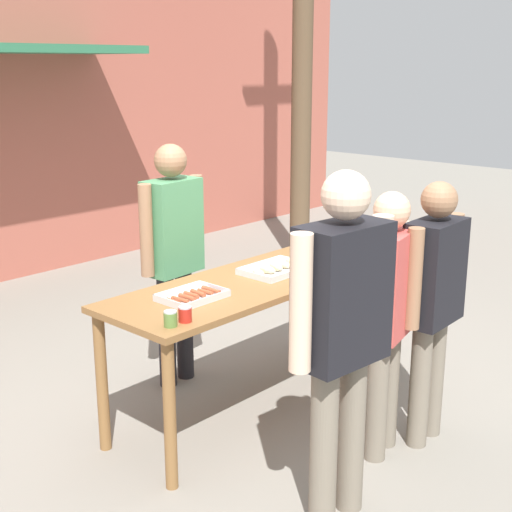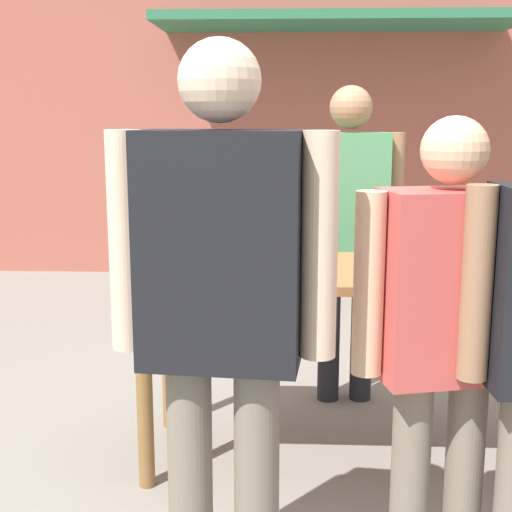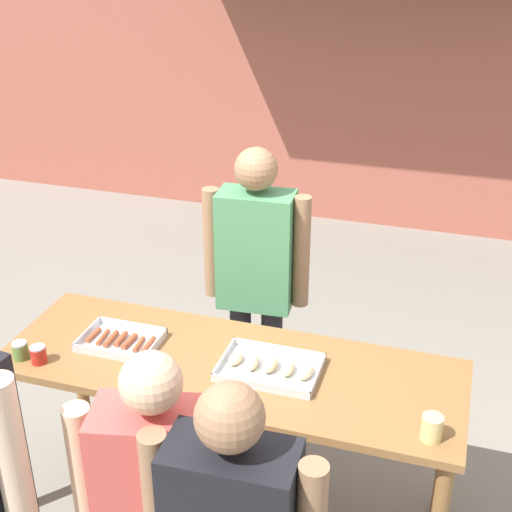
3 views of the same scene
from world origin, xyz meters
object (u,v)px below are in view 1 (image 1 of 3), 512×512
object	(u,v)px
person_customer_waiting_in_line	(387,304)
person_customer_with_cup	(433,292)
condiment_jar_mustard	(170,319)
utility_pole	(303,0)
food_tray_sausages	(193,296)
food_tray_buns	(276,269)
condiment_jar_ketchup	(185,314)
person_customer_holding_hotdog	(342,321)
person_server_behind_table	(173,244)
beer_cup	(370,249)

from	to	relation	value
person_customer_waiting_in_line	person_customer_with_cup	bearing A→B (deg)	145.85
condiment_jar_mustard	utility_pole	bearing A→B (deg)	30.59
food_tray_sausages	food_tray_buns	size ratio (longest dim) A/B	0.82
condiment_jar_ketchup	person_customer_holding_hotdog	xyz separation A→B (m)	(0.24, -0.86, 0.11)
person_server_behind_table	utility_pole	distance (m)	3.99
person_customer_with_cup	utility_pole	bearing A→B (deg)	-132.49
condiment_jar_mustard	person_customer_holding_hotdog	distance (m)	0.94
person_server_behind_table	utility_pole	size ratio (longest dim) A/B	0.31
person_customer_with_cup	food_tray_sausages	bearing A→B (deg)	-50.42
person_customer_with_cup	person_server_behind_table	bearing A→B (deg)	-76.96
food_tray_sausages	condiment_jar_mustard	bearing A→B (deg)	-147.19
beer_cup	utility_pole	size ratio (longest dim) A/B	0.02
person_customer_holding_hotdog	condiment_jar_ketchup	bearing A→B (deg)	-68.93
beer_cup	person_customer_holding_hotdog	xyz separation A→B (m)	(-1.56, -0.87, 0.10)
person_customer_with_cup	utility_pole	size ratio (longest dim) A/B	0.28
condiment_jar_mustard	person_server_behind_table	xyz separation A→B (m)	(0.86, 0.96, 0.09)
condiment_jar_ketchup	person_customer_waiting_in_line	bearing A→B (deg)	-36.26
person_customer_holding_hotdog	person_customer_waiting_in_line	world-z (taller)	person_customer_holding_hotdog
condiment_jar_ketchup	person_customer_waiting_in_line	distance (m)	1.16
condiment_jar_mustard	condiment_jar_ketchup	xyz separation A→B (m)	(0.10, -0.00, 0.00)
person_customer_holding_hotdog	food_tray_buns	bearing A→B (deg)	-120.44
food_tray_sausages	condiment_jar_mustard	size ratio (longest dim) A/B	4.38
food_tray_sausages	food_tray_buns	distance (m)	0.76
food_tray_buns	person_customer_waiting_in_line	xyz separation A→B (m)	(-0.12, -0.94, 0.00)
food_tray_buns	condiment_jar_mustard	size ratio (longest dim) A/B	5.32
utility_pole	food_tray_buns	bearing A→B (deg)	-143.56
food_tray_sausages	food_tray_buns	world-z (taller)	food_tray_buns
person_server_behind_table	person_customer_waiting_in_line	bearing A→B (deg)	-88.21
condiment_jar_ketchup	person_customer_waiting_in_line	size ratio (longest dim) A/B	0.05
person_customer_waiting_in_line	food_tray_buns	bearing A→B (deg)	-110.12
condiment_jar_mustard	condiment_jar_ketchup	distance (m)	0.10
food_tray_buns	utility_pole	world-z (taller)	utility_pole
person_server_behind_table	person_customer_holding_hotdog	distance (m)	1.90
food_tray_sausages	beer_cup	world-z (taller)	beer_cup
person_customer_waiting_in_line	condiment_jar_mustard	bearing A→B (deg)	-46.49
food_tray_sausages	person_customer_holding_hotdog	xyz separation A→B (m)	(-0.05, -1.12, 0.14)
food_tray_sausages	person_customer_waiting_in_line	world-z (taller)	person_customer_waiting_in_line
condiment_jar_ketchup	person_customer_holding_hotdog	bearing A→B (deg)	-74.56
beer_cup	utility_pole	xyz separation A→B (m)	(2.17, 2.40, 1.95)
beer_cup	person_customer_holding_hotdog	world-z (taller)	person_customer_holding_hotdog
beer_cup	person_customer_with_cup	bearing A→B (deg)	-124.33
person_customer_with_cup	person_customer_waiting_in_line	bearing A→B (deg)	-23.49
person_customer_with_cup	condiment_jar_mustard	bearing A→B (deg)	-33.25
person_server_behind_table	food_tray_buns	bearing A→B (deg)	-71.58
beer_cup	condiment_jar_mustard	bearing A→B (deg)	-179.80
condiment_jar_ketchup	person_customer_with_cup	world-z (taller)	person_customer_with_cup
person_customer_waiting_in_line	utility_pole	world-z (taller)	utility_pole
food_tray_buns	utility_pole	xyz separation A→B (m)	(2.91, 2.15, 1.98)
condiment_jar_mustard	person_customer_holding_hotdog	world-z (taller)	person_customer_holding_hotdog
condiment_jar_mustard	person_customer_waiting_in_line	distance (m)	1.24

